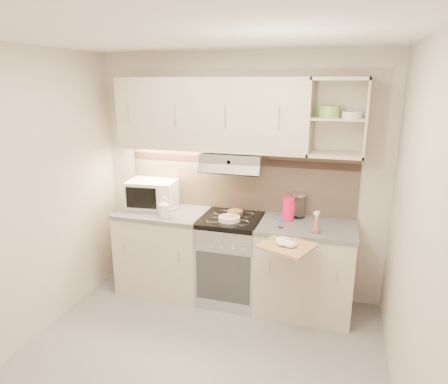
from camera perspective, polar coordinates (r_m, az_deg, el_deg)
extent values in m
plane|color=gray|center=(3.51, -4.36, -23.59)|extent=(3.00, 3.00, 0.00)
cube|color=beige|center=(4.17, 2.17, 2.19)|extent=(3.00, 0.04, 2.50)
cube|color=beige|center=(1.80, -22.27, -18.14)|extent=(3.00, 0.04, 2.50)
cube|color=beige|center=(3.69, -27.08, -1.31)|extent=(0.04, 2.80, 2.50)
cube|color=beige|center=(2.75, 25.89, -6.59)|extent=(0.04, 2.80, 2.50)
cube|color=white|center=(2.74, -5.51, 21.50)|extent=(3.00, 2.80, 0.04)
cube|color=tan|center=(4.17, 2.14, 1.76)|extent=(2.40, 0.02, 0.64)
cube|color=#311F1B|center=(4.12, 2.14, 4.44)|extent=(2.40, 0.01, 0.08)
cube|color=beige|center=(3.98, -1.91, 11.03)|extent=(1.90, 0.34, 0.70)
cube|color=beige|center=(3.77, 15.93, 10.21)|extent=(0.50, 0.34, 0.70)
cylinder|color=#7BAF43|center=(3.77, 14.75, 11.06)|extent=(0.19, 0.19, 0.10)
cylinder|color=white|center=(3.77, 17.81, 10.49)|extent=(0.18, 0.18, 0.06)
cube|color=#B7B7BC|center=(3.93, 1.47, 4.81)|extent=(0.60, 0.40, 0.12)
cube|color=beige|center=(4.41, -8.52, -8.47)|extent=(0.90, 0.60, 0.86)
cube|color=slate|center=(4.25, -8.76, -2.92)|extent=(0.92, 0.62, 0.04)
cube|color=beige|center=(4.05, 11.46, -10.89)|extent=(0.90, 0.60, 0.86)
cube|color=slate|center=(3.87, 11.81, -4.92)|extent=(0.92, 0.62, 0.04)
cube|color=#B7B7BC|center=(4.17, 1.00, -9.84)|extent=(0.60, 0.58, 0.85)
cube|color=black|center=(4.00, 1.03, -4.00)|extent=(0.60, 0.60, 0.05)
cube|color=silver|center=(4.37, -10.14, -0.20)|extent=(0.54, 0.42, 0.29)
cube|color=black|center=(4.21, -11.28, -0.86)|extent=(0.33, 0.05, 0.22)
cylinder|color=silver|center=(4.05, -8.44, -2.59)|extent=(0.12, 0.12, 0.13)
cone|color=silver|center=(4.00, -7.32, -2.51)|extent=(0.17, 0.05, 0.10)
torus|color=silver|center=(4.02, -8.48, -1.48)|extent=(0.10, 0.02, 0.10)
cylinder|color=white|center=(3.90, 0.76, -4.01)|extent=(0.21, 0.21, 0.01)
cylinder|color=white|center=(3.90, 0.76, -3.82)|extent=(0.21, 0.21, 0.01)
cylinder|color=white|center=(3.89, 0.76, -3.63)|extent=(0.21, 0.21, 0.01)
cube|color=silver|center=(3.89, 0.76, -3.50)|extent=(0.14, 0.06, 0.01)
cylinder|color=tan|center=(4.08, 1.60, -2.94)|extent=(0.16, 0.16, 0.04)
cylinder|color=#FF1151|center=(3.93, 9.20, -2.45)|extent=(0.11, 0.11, 0.23)
cube|color=#FF1151|center=(3.90, 9.98, -2.18)|extent=(0.02, 0.03, 0.09)
cylinder|color=silver|center=(4.03, 10.66, -2.07)|extent=(0.12, 0.12, 0.22)
cylinder|color=#B7B7BC|center=(3.99, 10.75, -0.39)|extent=(0.13, 0.13, 0.02)
cylinder|color=silver|center=(3.75, 8.12, -4.61)|extent=(0.05, 0.05, 0.06)
cylinder|color=blue|center=(3.74, 8.14, -4.06)|extent=(0.05, 0.05, 0.02)
cone|color=pink|center=(3.67, 13.03, -4.71)|extent=(0.08, 0.08, 0.14)
cube|color=tan|center=(3.44, 9.00, -7.60)|extent=(0.52, 0.50, 0.02)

